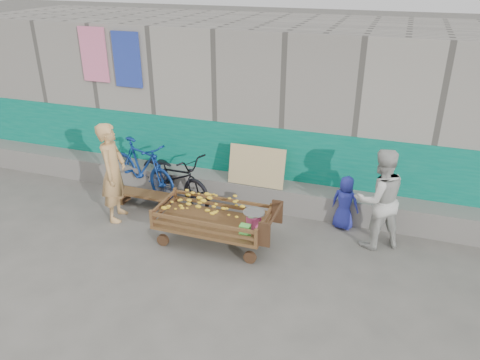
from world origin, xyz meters
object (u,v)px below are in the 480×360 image
(woman, at_px, (379,199))
(bicycle_dark, at_px, (174,176))
(bench, at_px, (144,196))
(bicycle_blue, at_px, (143,168))
(banana_cart, at_px, (210,213))
(child, at_px, (345,203))
(vendor_man, at_px, (113,172))

(woman, height_order, bicycle_dark, woman)
(woman, bearing_deg, bench, -29.44)
(bicycle_dark, relative_size, bicycle_blue, 1.05)
(banana_cart, height_order, bicycle_blue, bicycle_blue)
(woman, distance_m, child, 0.72)
(woman, relative_size, bicycle_dark, 0.86)
(banana_cart, height_order, vendor_man, vendor_man)
(banana_cart, bearing_deg, woman, 18.26)
(banana_cart, bearing_deg, child, 31.66)
(banana_cart, distance_m, child, 2.22)
(bench, bearing_deg, banana_cart, -25.06)
(woman, bearing_deg, banana_cart, -11.71)
(banana_cart, xyz_separation_m, child, (1.89, 1.17, -0.08))
(bench, height_order, bicycle_dark, bicycle_dark)
(woman, height_order, child, woman)
(woman, bearing_deg, bicycle_dark, -35.22)
(child, xyz_separation_m, bicycle_blue, (-3.75, 0.03, 0.07))
(woman, xyz_separation_m, bicycle_dark, (-3.59, 0.33, -0.31))
(bicycle_dark, bearing_deg, child, -65.31)
(vendor_man, xyz_separation_m, bicycle_blue, (-0.04, 0.97, -0.32))
(bench, relative_size, woman, 0.63)
(bench, height_order, child, child)
(vendor_man, bearing_deg, bicycle_blue, -11.50)
(bicycle_blue, bearing_deg, child, -68.36)
(child, bearing_deg, bicycle_blue, 10.98)
(child, height_order, bicycle_blue, bicycle_blue)
(bench, bearing_deg, vendor_man, -110.62)
(vendor_man, bearing_deg, woman, -95.96)
(bench, bearing_deg, bicycle_dark, 39.26)
(woman, height_order, bicycle_blue, woman)
(banana_cart, height_order, woman, woman)
(banana_cart, height_order, child, child)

